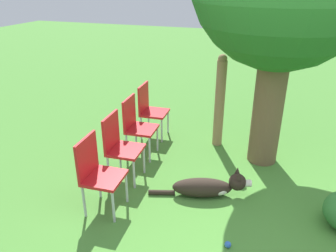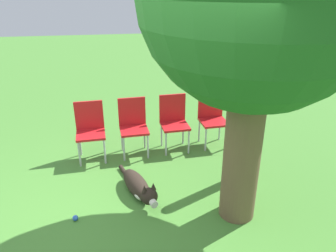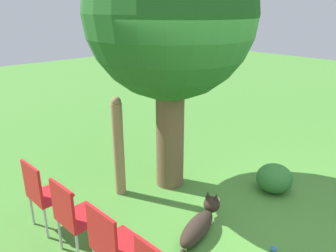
% 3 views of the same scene
% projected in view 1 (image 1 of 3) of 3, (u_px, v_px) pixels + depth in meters
% --- Properties ---
extents(ground_plane, '(30.00, 30.00, 0.00)m').
position_uv_depth(ground_plane, '(262.00, 231.00, 3.56)').
color(ground_plane, '#478433').
extents(dog, '(1.24, 0.49, 0.39)m').
position_uv_depth(dog, '(209.00, 187.00, 4.08)').
color(dog, '#2D231C').
rests_on(dog, ground_plane).
extents(fence_post, '(0.15, 0.15, 1.49)m').
position_uv_depth(fence_post, '(220.00, 101.00, 5.12)').
color(fence_post, '#937551').
rests_on(fence_post, ground_plane).
extents(red_chair_0, '(0.44, 0.46, 0.91)m').
position_uv_depth(red_chair_0, '(97.00, 170.00, 3.71)').
color(red_chair_0, red).
rests_on(red_chair_0, ground_plane).
extents(red_chair_1, '(0.44, 0.46, 0.91)m').
position_uv_depth(red_chair_1, '(119.00, 143.00, 4.31)').
color(red_chair_1, red).
rests_on(red_chair_1, ground_plane).
extents(red_chair_2, '(0.44, 0.46, 0.91)m').
position_uv_depth(red_chair_2, '(136.00, 123.00, 4.90)').
color(red_chair_2, red).
rests_on(red_chair_2, ground_plane).
extents(red_chair_3, '(0.44, 0.46, 0.91)m').
position_uv_depth(red_chair_3, '(150.00, 107.00, 5.50)').
color(red_chair_3, red).
rests_on(red_chair_3, ground_plane).
extents(tennis_ball, '(0.07, 0.07, 0.07)m').
position_uv_depth(tennis_ball, '(228.00, 245.00, 3.33)').
color(tennis_ball, blue).
rests_on(tennis_ball, ground_plane).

